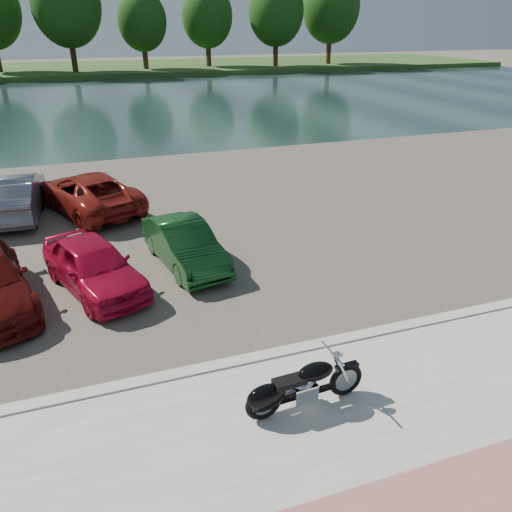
{
  "coord_description": "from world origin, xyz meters",
  "views": [
    {
      "loc": [
        -3.37,
        -5.99,
        6.44
      ],
      "look_at": [
        0.32,
        4.68,
        1.1
      ],
      "focal_mm": 35.0,
      "sensor_mm": 36.0,
      "label": 1
    }
  ],
  "objects": [
    {
      "name": "river",
      "position": [
        0.0,
        40.0,
        0.0
      ],
      "size": [
        120.0,
        40.0,
        0.0
      ],
      "primitive_type": "cube",
      "color": "#182B2B",
      "rests_on": "ground"
    },
    {
      "name": "car_9",
      "position": [
        -5.94,
        12.88,
        0.8
      ],
      "size": [
        1.84,
        4.71,
        1.53
      ],
      "primitive_type": "imported",
      "rotation": [
        0.0,
        0.0,
        3.09
      ],
      "color": "slate",
      "rests_on": "parking_lot"
    },
    {
      "name": "car_5",
      "position": [
        -1.05,
        6.92,
        0.68
      ],
      "size": [
        1.99,
        4.04,
        1.27
      ],
      "primitive_type": "imported",
      "rotation": [
        0.0,
        0.0,
        0.17
      ],
      "color": "#103B15",
      "rests_on": "parking_lot"
    },
    {
      "name": "far_bank",
      "position": [
        0.0,
        72.0,
        0.3
      ],
      "size": [
        120.0,
        24.0,
        0.6
      ],
      "primitive_type": "cube",
      "color": "#244217",
      "rests_on": "ground"
    },
    {
      "name": "far_trees",
      "position": [
        4.36,
        65.79,
        7.49
      ],
      "size": [
        70.25,
        10.68,
        12.52
      ],
      "color": "#372414",
      "rests_on": "far_bank"
    },
    {
      "name": "kerb",
      "position": [
        0.0,
        2.0,
        0.07
      ],
      "size": [
        60.0,
        0.3,
        0.14
      ],
      "primitive_type": "cube",
      "color": "#A29F99",
      "rests_on": "ground"
    },
    {
      "name": "car_4",
      "position": [
        -3.57,
        6.27,
        0.72
      ],
      "size": [
        2.9,
        4.31,
        1.36
      ],
      "primitive_type": "imported",
      "rotation": [
        0.0,
        0.0,
        0.36
      ],
      "color": "#B50C2F",
      "rests_on": "parking_lot"
    },
    {
      "name": "parking_lot",
      "position": [
        0.0,
        11.0,
        0.02
      ],
      "size": [
        60.0,
        18.0,
        0.04
      ],
      "primitive_type": "cube",
      "color": "#3F3932",
      "rests_on": "ground"
    },
    {
      "name": "promenade",
      "position": [
        0.0,
        -1.0,
        0.05
      ],
      "size": [
        60.0,
        6.0,
        0.1
      ],
      "primitive_type": "cube",
      "color": "#A29F99",
      "rests_on": "ground"
    },
    {
      "name": "car_10",
      "position": [
        -3.45,
        12.5,
        0.76
      ],
      "size": [
        4.13,
        5.69,
        1.44
      ],
      "primitive_type": "imported",
      "rotation": [
        0.0,
        0.0,
        3.52
      ],
      "color": "maroon",
      "rests_on": "parking_lot"
    },
    {
      "name": "motorcycle",
      "position": [
        -0.45,
        0.35,
        0.56
      ],
      "size": [
        2.33,
        0.75,
        1.05
      ],
      "rotation": [
        0.0,
        0.0,
        0.06
      ],
      "color": "black",
      "rests_on": "promenade"
    },
    {
      "name": "ground",
      "position": [
        0.0,
        0.0,
        0.0
      ],
      "size": [
        200.0,
        200.0,
        0.0
      ],
      "primitive_type": "plane",
      "color": "#595447",
      "rests_on": "ground"
    }
  ]
}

